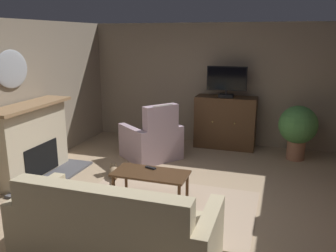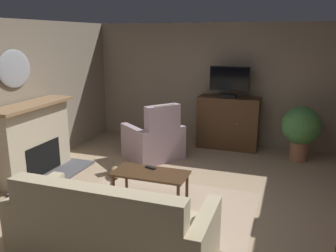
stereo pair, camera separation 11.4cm
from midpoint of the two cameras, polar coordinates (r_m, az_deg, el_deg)
ground_plane at (r=4.93m, az=-1.06°, el=-13.56°), size 6.04×7.23×0.04m
wall_back at (r=7.68m, az=7.13°, el=6.74°), size 6.04×0.10×2.55m
rug_central at (r=5.02m, az=-1.26°, el=-12.71°), size 2.47×1.63×0.01m
fireplace at (r=6.20m, az=-21.61°, el=-2.57°), size 0.85×1.66×1.24m
wall_mirror_oval at (r=6.15m, az=-24.45°, el=8.37°), size 0.06×0.71×0.61m
tv_cabinet at (r=7.43m, az=8.82°, el=0.44°), size 1.24×0.52×1.07m
television at (r=7.22m, az=9.02°, el=7.23°), size 0.80×0.20×0.62m
coffee_table at (r=5.02m, az=-3.48°, el=-8.03°), size 1.06×0.52×0.43m
tv_remote at (r=5.14m, az=-3.46°, el=-6.75°), size 0.18×0.10×0.02m
sofa_floral at (r=3.84m, az=-9.61°, el=-16.69°), size 2.09×0.90×0.95m
armchair_near_window at (r=6.72m, az=-3.03°, el=-2.45°), size 1.27×1.28×1.10m
potted_plant_small_fern_corner at (r=7.00m, az=19.82°, el=-0.19°), size 0.71×0.71×1.03m
cat at (r=6.00m, az=-9.25°, el=-7.33°), size 0.35×0.63×0.19m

